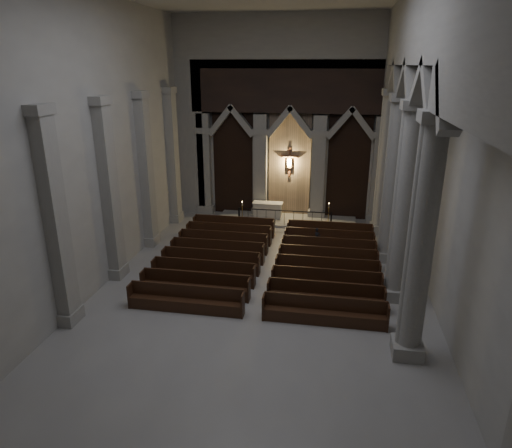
# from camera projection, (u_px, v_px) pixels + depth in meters

# --- Properties ---
(room) EXTENTS (24.00, 24.10, 12.00)m
(room) POSITION_uv_depth(u_px,v_px,m) (258.00, 113.00, 16.02)
(room) COLOR #999691
(room) RESTS_ON ground
(sanctuary_wall) EXTENTS (14.00, 0.77, 12.00)m
(sanctuary_wall) POSITION_uv_depth(u_px,v_px,m) (290.00, 111.00, 27.06)
(sanctuary_wall) COLOR #9D9A92
(sanctuary_wall) RESTS_ON ground
(right_arcade) EXTENTS (1.00, 24.00, 12.00)m
(right_arcade) POSITION_uv_depth(u_px,v_px,m) (416.00, 106.00, 16.28)
(right_arcade) COLOR #9D9A92
(right_arcade) RESTS_ON ground
(left_pilasters) EXTENTS (0.60, 13.00, 8.03)m
(left_pilasters) POSITION_uv_depth(u_px,v_px,m) (130.00, 183.00, 21.59)
(left_pilasters) COLOR #9D9A92
(left_pilasters) RESTS_ON ground
(sanctuary_step) EXTENTS (8.50, 2.60, 0.15)m
(sanctuary_step) POSITION_uv_depth(u_px,v_px,m) (286.00, 220.00, 28.36)
(sanctuary_step) COLOR #9D9A92
(sanctuary_step) RESTS_ON ground
(altar) EXTENTS (1.86, 0.75, 0.95)m
(altar) POSITION_uv_depth(u_px,v_px,m) (268.00, 210.00, 28.53)
(altar) COLOR beige
(altar) RESTS_ON sanctuary_step
(altar_rail) EXTENTS (5.59, 0.09, 1.10)m
(altar_rail) POSITION_uv_depth(u_px,v_px,m) (284.00, 216.00, 27.06)
(altar_rail) COLOR black
(altar_rail) RESTS_ON ground
(candle_stand_left) EXTENTS (0.26, 0.26, 1.54)m
(candle_stand_left) POSITION_uv_depth(u_px,v_px,m) (242.00, 219.00, 27.42)
(candle_stand_left) COLOR #B79138
(candle_stand_left) RESTS_ON ground
(candle_stand_right) EXTENTS (0.27, 0.27, 1.59)m
(candle_stand_right) POSITION_uv_depth(u_px,v_px,m) (328.00, 222.00, 26.93)
(candle_stand_right) COLOR #B79138
(candle_stand_right) RESTS_ON ground
(pews) EXTENTS (10.06, 9.17, 1.04)m
(pews) POSITION_uv_depth(u_px,v_px,m) (270.00, 263.00, 21.56)
(pews) COLOR black
(pews) RESTS_ON ground
(worshipper) EXTENTS (0.41, 0.29, 1.06)m
(worshipper) POSITION_uv_depth(u_px,v_px,m) (317.00, 238.00, 24.19)
(worshipper) COLOR black
(worshipper) RESTS_ON ground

